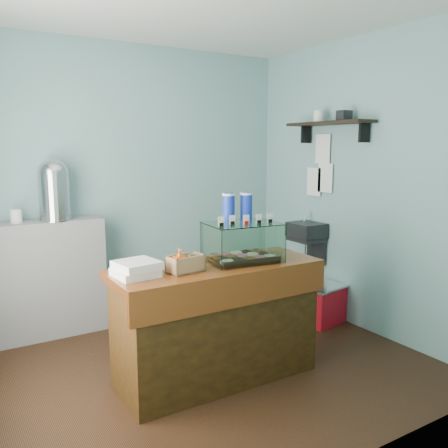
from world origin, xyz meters
TOP-DOWN VIEW (x-y plane):
  - ground at (0.00, 0.00)m, footprint 3.50×3.50m
  - room_shell at (0.03, 0.01)m, footprint 3.54×3.04m
  - counter at (0.00, -0.25)m, footprint 1.60×0.60m
  - back_shelf at (-0.90, 1.32)m, footprint 1.00×0.32m
  - display_case at (0.24, -0.21)m, footprint 0.59×0.46m
  - condiment_crate at (-0.29, -0.30)m, footprint 0.27×0.19m
  - pastry_boxes at (-0.63, -0.23)m, footprint 0.31×0.31m
  - coffee_urn at (-0.82, 1.30)m, footprint 0.31×0.31m
  - red_cooler at (1.50, 0.20)m, footprint 0.50×0.41m

SIDE VIEW (x-z plane):
  - ground at x=0.00m, z-range 0.00..0.00m
  - red_cooler at x=1.50m, z-range 0.00..0.39m
  - counter at x=0.00m, z-range 0.01..0.91m
  - back_shelf at x=-0.90m, z-range 0.00..1.10m
  - pastry_boxes at x=-0.63m, z-range 0.90..1.01m
  - condiment_crate at x=-0.29m, z-range 0.88..1.05m
  - display_case at x=0.24m, z-range 0.81..1.32m
  - coffee_urn at x=-0.82m, z-range 1.11..1.68m
  - room_shell at x=0.03m, z-range 0.30..3.12m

